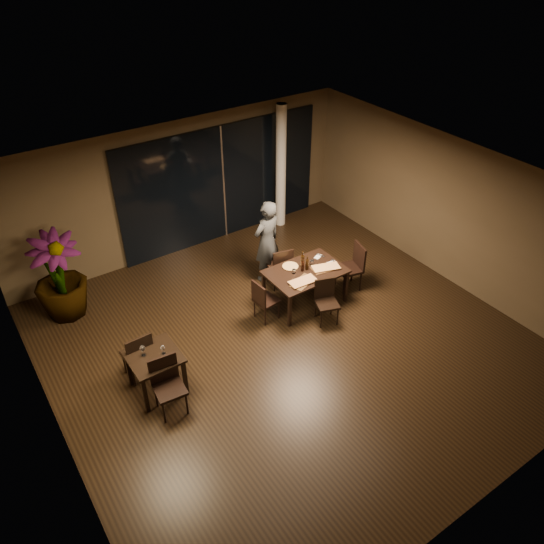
{
  "coord_description": "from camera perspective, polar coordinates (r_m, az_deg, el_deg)",
  "views": [
    {
      "loc": [
        -4.26,
        -5.77,
        6.66
      ],
      "look_at": [
        0.2,
        0.79,
        1.05
      ],
      "focal_mm": 35.0,
      "sensor_mm": 36.0,
      "label": 1
    }
  ],
  "objects": [
    {
      "name": "side_table",
      "position": [
        8.76,
        -12.53,
        -9.35
      ],
      "size": [
        0.8,
        0.8,
        0.75
      ],
      "color": "black",
      "rests_on": "ground"
    },
    {
      "name": "wall_left",
      "position": [
        7.75,
        -23.77,
        -10.32
      ],
      "size": [
        0.1,
        8.0,
        3.0
      ],
      "primitive_type": "cube",
      "color": "#443724",
      "rests_on": "ground"
    },
    {
      "name": "chair_main_near",
      "position": [
        10.05,
        5.81,
        -2.83
      ],
      "size": [
        0.52,
        0.52,
        0.87
      ],
      "rotation": [
        0.0,
        0.0,
        -0.34
      ],
      "color": "black",
      "rests_on": "ground"
    },
    {
      "name": "ground",
      "position": [
        9.79,
        1.63,
        -7.61
      ],
      "size": [
        8.0,
        8.0,
        0.0
      ],
      "primitive_type": "plane",
      "color": "black",
      "rests_on": "ground"
    },
    {
      "name": "oblong_pizza_right",
      "position": [
        10.37,
        5.82,
        0.49
      ],
      "size": [
        0.56,
        0.38,
        0.02
      ],
      "primitive_type": null,
      "rotation": [
        0.0,
        0.0,
        -0.32
      ],
      "color": "#6D0909",
      "rests_on": "pizza_board_right"
    },
    {
      "name": "bottle_b",
      "position": [
        10.25,
        3.8,
        0.98
      ],
      "size": [
        0.07,
        0.07,
        0.3
      ],
      "primitive_type": null,
      "color": "black",
      "rests_on": "main_table"
    },
    {
      "name": "oblong_pizza_left",
      "position": [
        9.96,
        3.33,
        -1.02
      ],
      "size": [
        0.52,
        0.27,
        0.02
      ],
      "primitive_type": null,
      "rotation": [
        0.0,
        0.0,
        -0.05
      ],
      "color": "maroon",
      "rests_on": "pizza_board_left"
    },
    {
      "name": "wine_glass_b",
      "position": [
        8.62,
        -11.64,
        -8.2
      ],
      "size": [
        0.07,
        0.07,
        0.16
      ],
      "primitive_type": null,
      "color": "white",
      "rests_on": "side_table"
    },
    {
      "name": "chair_side_far",
      "position": [
        9.06,
        -14.15,
        -8.53
      ],
      "size": [
        0.46,
        0.46,
        0.98
      ],
      "rotation": [
        0.0,
        0.0,
        3.17
      ],
      "color": "black",
      "rests_on": "ground"
    },
    {
      "name": "chair_main_right",
      "position": [
        10.92,
        8.75,
        0.81
      ],
      "size": [
        0.56,
        0.56,
        1.0
      ],
      "rotation": [
        0.0,
        0.0,
        -1.82
      ],
      "color": "black",
      "rests_on": "ground"
    },
    {
      "name": "potted_plant",
      "position": [
        10.67,
        -21.96,
        -0.47
      ],
      "size": [
        1.01,
        1.01,
        1.74
      ],
      "primitive_type": "imported",
      "rotation": [
        0.0,
        0.0,
        0.06
      ],
      "color": "#1D4D19",
      "rests_on": "ground"
    },
    {
      "name": "napkin_near",
      "position": [
        10.55,
        6.45,
        0.98
      ],
      "size": [
        0.19,
        0.12,
        0.01
      ],
      "primitive_type": "cube",
      "rotation": [
        0.0,
        0.0,
        -0.1
      ],
      "color": "white",
      "rests_on": "main_table"
    },
    {
      "name": "bottle_c",
      "position": [
        10.3,
        3.31,
        1.35
      ],
      "size": [
        0.08,
        0.08,
        0.35
      ],
      "primitive_type": null,
      "color": "black",
      "rests_on": "main_table"
    },
    {
      "name": "wall_back",
      "position": [
        11.89,
        -9.82,
        9.01
      ],
      "size": [
        8.0,
        0.1,
        3.0
      ],
      "primitive_type": "cube",
      "color": "#443724",
      "rests_on": "ground"
    },
    {
      "name": "pizza_board_right",
      "position": [
        10.38,
        5.81,
        0.42
      ],
      "size": [
        0.6,
        0.37,
        0.01
      ],
      "primitive_type": "cube",
      "rotation": [
        0.0,
        0.0,
        -0.18
      ],
      "color": "#422915",
      "rests_on": "main_table"
    },
    {
      "name": "bottle_a",
      "position": [
        10.21,
        3.3,
        0.76
      ],
      "size": [
        0.06,
        0.06,
        0.27
      ],
      "primitive_type": null,
      "color": "black",
      "rests_on": "main_table"
    },
    {
      "name": "tumbler_right",
      "position": [
        10.44,
        4.32,
        1.02
      ],
      "size": [
        0.08,
        0.08,
        0.1
      ],
      "primitive_type": "cylinder",
      "color": "white",
      "rests_on": "main_table"
    },
    {
      "name": "round_pizza",
      "position": [
        10.39,
        1.99,
        0.61
      ],
      "size": [
        0.31,
        0.31,
        0.01
      ],
      "primitive_type": "cylinder",
      "color": "#C94516",
      "rests_on": "main_table"
    },
    {
      "name": "wine_glass_a",
      "position": [
        8.65,
        -13.72,
        -8.24
      ],
      "size": [
        0.09,
        0.09,
        0.19
      ],
      "primitive_type": null,
      "color": "white",
      "rests_on": "side_table"
    },
    {
      "name": "chair_main_left",
      "position": [
        9.99,
        -0.95,
        -2.91
      ],
      "size": [
        0.44,
        0.44,
        0.87
      ],
      "rotation": [
        0.0,
        0.0,
        1.65
      ],
      "color": "black",
      "rests_on": "ground"
    },
    {
      "name": "napkin_far",
      "position": [
        10.71,
        4.97,
        1.66
      ],
      "size": [
        0.21,
        0.16,
        0.01
      ],
      "primitive_type": "cube",
      "rotation": [
        0.0,
        0.0,
        0.42
      ],
      "color": "white",
      "rests_on": "main_table"
    },
    {
      "name": "tumbler_left",
      "position": [
        10.19,
        2.36,
        0.08
      ],
      "size": [
        0.07,
        0.07,
        0.08
      ],
      "primitive_type": "cylinder",
      "color": "white",
      "rests_on": "main_table"
    },
    {
      "name": "column",
      "position": [
        12.64,
        0.96,
        11.17
      ],
      "size": [
        0.24,
        0.24,
        3.0
      ],
      "primitive_type": "cylinder",
      "color": "silver",
      "rests_on": "ground"
    },
    {
      "name": "side_napkin",
      "position": [
        8.54,
        -11.56,
        -9.38
      ],
      "size": [
        0.21,
        0.17,
        0.01
      ],
      "primitive_type": "cube",
      "rotation": [
        0.0,
        0.0,
        -0.35
      ],
      "color": "white",
      "rests_on": "side_table"
    },
    {
      "name": "chair_side_near",
      "position": [
        8.51,
        -11.21,
        -11.52
      ],
      "size": [
        0.5,
        0.5,
        0.98
      ],
      "rotation": [
        0.0,
        0.0,
        -0.1
      ],
      "color": "black",
      "rests_on": "ground"
    },
    {
      "name": "ceiling",
      "position": [
        8.05,
        1.99,
        8.35
      ],
      "size": [
        8.0,
        8.0,
        0.04
      ],
      "primitive_type": "cube",
      "color": "silver",
      "rests_on": "wall_back"
    },
    {
      "name": "wall_front",
      "position": [
        6.91,
        22.73,
        -16.86
      ],
      "size": [
        8.0,
        0.1,
        3.0
      ],
      "primitive_type": "cube",
      "color": "#443724",
      "rests_on": "ground"
    },
    {
      "name": "window_panel",
      "position": [
        12.27,
        -5.33,
        9.47
      ],
      "size": [
        5.0,
        0.06,
        2.7
      ],
      "primitive_type": "cube",
      "color": "black",
      "rests_on": "ground"
    },
    {
      "name": "diner",
      "position": [
        10.87,
        -0.55,
        3.31
      ],
      "size": [
        0.68,
        0.51,
        1.82
      ],
      "primitive_type": "imported",
      "rotation": [
        0.0,
        0.0,
        3.32
      ],
      "color": "#2C2F31",
      "rests_on": "ground"
    },
    {
      "name": "main_table",
      "position": [
        10.33,
        3.63,
        -0.22
      ],
      "size": [
        1.5,
        1.0,
        0.75
      ],
      "color": "black",
      "rests_on": "ground"
    },
    {
      "name": "chair_main_far",
      "position": [
        10.8,
        0.96,
        0.68
      ],
      "size": [
        0.52,
        0.52,
        0.95
      ],
      "rotation": [
        0.0,
        0.0,
        2.92
      ],
      "color": "black",
      "rests_on": "ground"
    },
    {
      "name": "pizza_board_left",
      "position": [
        9.97,
        3.33,
        -1.09
      ],
      "size": [
        0.59,
        0.44,
        0.01
      ],
      "primitive_type": "cube",
      "rotation": [
        0.0,
        0.0,
        0.36
      ],
      "color": "#483017",
      "rests_on": "main_table"
    },
    {
      "name": "wall_right",
      "position": [
        11.36,
        18.72,
        6.28
      ],
      "size": [
        0.1,
        8.0,
        3.0
      ],
      "primitive_type": "cube",
      "color": "#443724",
      "rests_on": "ground"
    }
  ]
}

